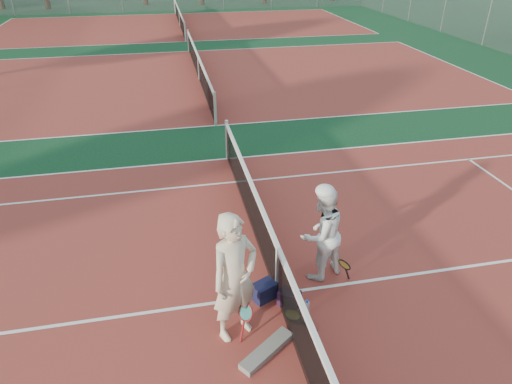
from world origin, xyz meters
The scene contains 16 objects.
ground centered at (0.00, 0.00, 0.00)m, with size 130.00×130.00×0.00m, color #0E351C.
court_main centered at (0.00, 0.00, 0.00)m, with size 23.77×10.97×0.01m, color maroon.
court_far_a centered at (0.00, 13.50, 0.00)m, with size 23.77×10.97×0.01m, color maroon.
court_far_b centered at (0.00, 27.00, 0.00)m, with size 23.77×10.97×0.01m, color maroon.
net_main centered at (0.00, 0.00, 0.51)m, with size 0.10×10.98×1.02m, color black, non-canonical shape.
net_far_a centered at (0.00, 13.50, 0.51)m, with size 0.10×10.98×1.02m, color black, non-canonical shape.
net_far_b centered at (0.00, 27.00, 0.51)m, with size 0.10×10.98×1.02m, color black, non-canonical shape.
player_a centered at (-0.80, -0.67, 1.04)m, with size 0.76×0.50×2.09m, color beige.
player_b centered at (0.86, 0.36, 0.87)m, with size 0.85×0.66×1.75m, color white.
racket_red centered at (-0.67, -0.76, 0.28)m, with size 0.25×0.27×0.57m, color maroon, non-canonical shape.
racket_black_held centered at (1.18, 0.01, 0.28)m, with size 0.29×0.27×0.55m, color black, non-canonical shape.
racket_spare centered at (0.12, -0.58, 0.04)m, with size 0.60×0.27×0.09m, color black, non-canonical shape.
sports_bag_navy centered at (-0.22, -0.05, 0.15)m, with size 0.39×0.27×0.31m, color black.
sports_bag_purple centered at (0.14, -0.28, 0.14)m, with size 0.34×0.23×0.27m, color black.
net_cover_canvas centered at (-0.44, -1.18, 0.05)m, with size 0.96×0.22×0.10m, color slate.
water_bottle centered at (0.34, -0.59, 0.15)m, with size 0.09×0.09×0.30m, color silver.
Camera 1 is at (-1.53, -5.68, 5.29)m, focal length 32.00 mm.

